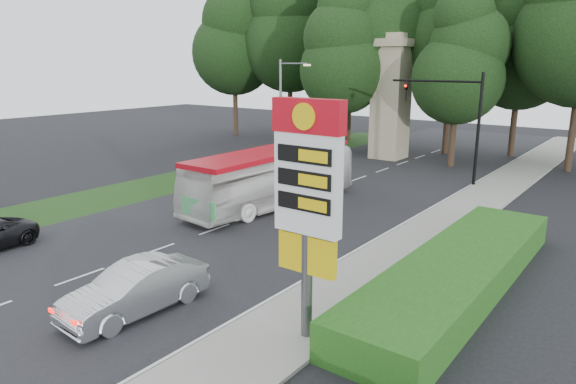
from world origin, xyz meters
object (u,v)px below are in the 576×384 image
Objects in this scene: traffic_signal_mast at (459,112)px; streetlight_signs at (283,108)px; gas_station_pylon at (308,189)px; transit_bus at (272,178)px; sedan_silver at (136,289)px; monument at (391,96)px.

traffic_signal_mast is 0.90× the size of streetlight_signs.
gas_station_pylon reaches higher than transit_bus.
gas_station_pylon is at bearing -80.91° from traffic_signal_mast.
traffic_signal_mast is 12.83m from streetlight_signs.
transit_bus is at bearing 111.98° from sedan_silver.
monument is 0.89× the size of transit_bus.
traffic_signal_mast reaches higher than gas_station_pylon.
transit_bus is (-9.62, 10.49, -2.87)m from gas_station_pylon.
gas_station_pylon is 0.95× the size of traffic_signal_mast.
streetlight_signs is 0.71× the size of transit_bus.
streetlight_signs is 24.79m from sedan_silver.
sedan_silver is at bearing -64.93° from transit_bus.
gas_station_pylon is 0.68× the size of monument.
sedan_silver is (10.95, -21.94, -3.65)m from streetlight_signs.
streetlight_signs is 9.44m from monument.
gas_station_pylon is 0.60× the size of transit_bus.
monument is 2.09× the size of sedan_silver.
streetlight_signs is at bearing -121.97° from monument.
sedan_silver is (-5.24, -1.93, -3.66)m from gas_station_pylon.
streetlight_signs is at bearing 128.96° from gas_station_pylon.
monument reaches higher than sedan_silver.
gas_station_pylon is at bearing -68.20° from monument.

